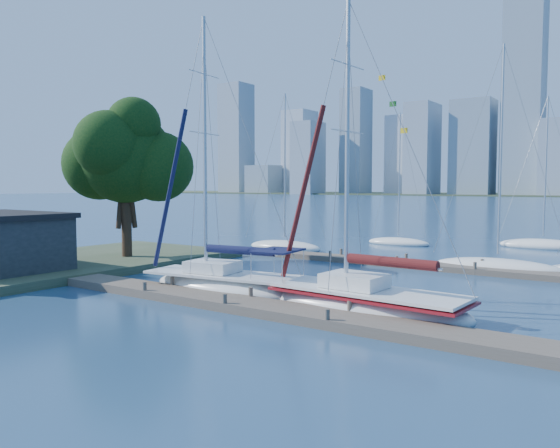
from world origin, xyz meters
The scene contains 11 objects.
ground centered at (0.00, 0.00, 0.00)m, with size 700.00×700.00×0.00m, color navy.
near_dock centered at (0.00, 0.00, 0.20)m, with size 26.00×2.00×0.40m, color brown.
far_dock centered at (2.00, 16.00, 0.18)m, with size 30.00×1.80×0.36m, color brown.
shore centered at (-17.00, 3.00, 0.25)m, with size 12.00×22.00×0.50m, color #38472D.
tree centered at (-15.11, 6.41, 7.50)m, with size 8.61×7.85×11.23m.
sailboat_navy centered at (-2.78, 2.20, 1.11)m, with size 8.94×3.91×14.29m.
sailboat_maroon centered at (5.10, 2.25, 1.02)m, with size 9.11×3.46×13.69m.
bg_boat_0 centered at (-10.80, 19.44, 0.28)m, with size 7.30×4.56×13.37m.
bg_boat_3 centered at (6.79, 17.45, 0.29)m, with size 8.20×3.60×14.44m.
bg_boat_6 centered at (-4.44, 28.53, 0.25)m, with size 6.14×3.25×12.25m.
bg_boat_7 centered at (6.94, 32.89, 0.29)m, with size 7.52×4.72×13.33m.
Camera 1 is at (14.97, -18.29, 5.37)m, focal length 35.00 mm.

